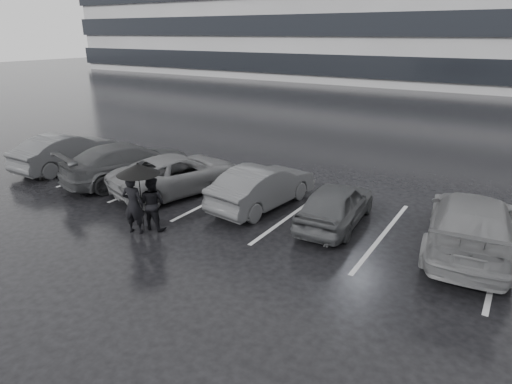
{
  "coord_description": "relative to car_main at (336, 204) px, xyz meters",
  "views": [
    {
      "loc": [
        6.17,
        -8.41,
        5.28
      ],
      "look_at": [
        0.17,
        1.0,
        1.1
      ],
      "focal_mm": 30.0,
      "sensor_mm": 36.0,
      "label": 1
    }
  ],
  "objects": [
    {
      "name": "ground",
      "position": [
        -1.98,
        -2.47,
        -0.63
      ],
      "size": [
        160.0,
        160.0,
        0.0
      ],
      "primitive_type": "plane",
      "color": "black",
      "rests_on": "ground"
    },
    {
      "name": "car_east",
      "position": [
        3.5,
        0.39,
        0.1
      ],
      "size": [
        2.55,
        5.22,
        1.46
      ],
      "primitive_type": "imported",
      "rotation": [
        0.0,
        0.0,
        3.24
      ],
      "color": "#48474A",
      "rests_on": "ground"
    },
    {
      "name": "pedestrian_right",
      "position": [
        -4.24,
        -3.07,
        0.15
      ],
      "size": [
        0.84,
        0.7,
        1.56
      ],
      "primitive_type": "imported",
      "rotation": [
        0.0,
        0.0,
        3.3
      ],
      "color": "black",
      "rests_on": "ground"
    },
    {
      "name": "car_west_d",
      "position": [
        -11.48,
        -0.74,
        0.09
      ],
      "size": [
        1.62,
        4.38,
        1.43
      ],
      "primitive_type": "imported",
      "rotation": [
        0.0,
        0.0,
        3.17
      ],
      "color": "#2A2A2D",
      "rests_on": "ground"
    },
    {
      "name": "stall_stripes",
      "position": [
        -2.78,
        0.03,
        -0.63
      ],
      "size": [
        19.72,
        5.0,
        0.0
      ],
      "color": "#B8B8BB",
      "rests_on": "ground"
    },
    {
      "name": "pedestrian_left",
      "position": [
        -4.5,
        -3.52,
        0.21
      ],
      "size": [
        0.71,
        0.58,
        1.67
      ],
      "primitive_type": "imported",
      "rotation": [
        0.0,
        0.0,
        3.48
      ],
      "color": "black",
      "rests_on": "ground"
    },
    {
      "name": "car_west_a",
      "position": [
        -2.52,
        0.07,
        0.04
      ],
      "size": [
        1.86,
        4.21,
        1.35
      ],
      "primitive_type": "imported",
      "rotation": [
        0.0,
        0.0,
        3.03
      ],
      "color": "#2A2A2D",
      "rests_on": "ground"
    },
    {
      "name": "car_main",
      "position": [
        0.0,
        0.0,
        0.0
      ],
      "size": [
        1.74,
        3.79,
        1.26
      ],
      "primitive_type": "imported",
      "rotation": [
        0.0,
        0.0,
        3.21
      ],
      "color": "black",
      "rests_on": "ground"
    },
    {
      "name": "car_west_c",
      "position": [
        -8.08,
        -0.49,
        0.09
      ],
      "size": [
        3.28,
        5.31,
        1.43
      ],
      "primitive_type": "imported",
      "rotation": [
        0.0,
        0.0,
        2.87
      ],
      "color": "black",
      "rests_on": "ground"
    },
    {
      "name": "umbrella",
      "position": [
        -4.42,
        -3.3,
        1.19
      ],
      "size": [
        1.18,
        1.18,
        1.99
      ],
      "color": "black",
      "rests_on": "ground"
    },
    {
      "name": "car_west_b",
      "position": [
        -5.71,
        -0.35,
        0.03
      ],
      "size": [
        3.45,
        5.19,
        1.32
      ],
      "primitive_type": "imported",
      "rotation": [
        0.0,
        0.0,
        2.86
      ],
      "color": "#48474A",
      "rests_on": "ground"
    }
  ]
}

